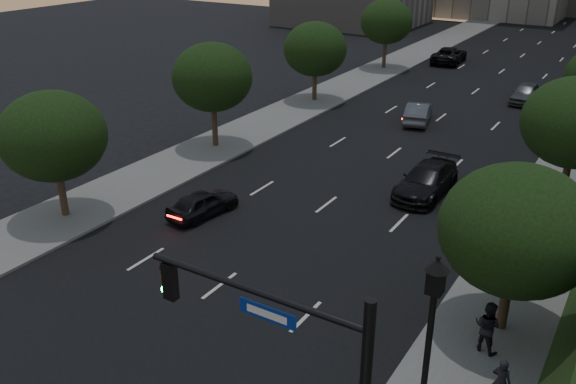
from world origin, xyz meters
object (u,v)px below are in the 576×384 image
Objects in this scene: sedan_mid_left at (418,112)px; sedan_near_right at (426,180)px; sedan_far_left at (449,55)px; sedan_far_right at (526,93)px; street_lamp at (428,350)px; sedan_near_left at (203,203)px; pedestrian_c at (523,272)px; pedestrian_a at (501,382)px; pedestrian_b at (487,327)px.

sedan_near_right is (4.94, -11.96, 0.04)m from sedan_mid_left.
sedan_far_right is (10.05, -11.55, -0.03)m from sedan_far_left.
street_lamp is at bearing -69.86° from sedan_near_right.
sedan_mid_left reaches higher than sedan_near_left.
sedan_far_left is at bearing 106.74° from sedan_near_right.
sedan_near_right is at bearing 109.48° from street_lamp.
pedestrian_c is (6.50, -7.18, 0.14)m from sedan_near_right.
pedestrian_c is (-0.82, 6.71, -0.00)m from pedestrian_a.
sedan_near_left is (-14.07, 7.52, -1.97)m from street_lamp.
sedan_far_right is 29.42m from pedestrian_c.
sedan_far_left reaches higher than sedan_near_right.
pedestrian_c is at bearing 107.69° from sedan_mid_left.
pedestrian_b reaches higher than sedan_near_right.
street_lamp reaches higher than sedan_near_right.
street_lamp is 37.79m from sedan_far_right.
sedan_mid_left is at bearing 113.09° from sedan_near_right.
street_lamp is 16.84m from sedan_near_right.
sedan_mid_left is at bearing -46.09° from pedestrian_c.
pedestrian_b is at bearing 105.27° from sedan_far_left.
sedan_far_left is at bearing 131.09° from sedan_far_right.
pedestrian_c reaches higher than sedan_near_right.
pedestrian_b is 4.44m from pedestrian_c.
sedan_near_left is 31.21m from sedan_far_right.
sedan_near_right is (9.56, -33.16, -0.02)m from sedan_far_left.
pedestrian_c is at bearing 83.94° from street_lamp.
sedan_near_left is at bearing 17.21° from pedestrian_c.
pedestrian_a is (7.32, -13.89, 0.15)m from sedan_near_right.
sedan_mid_left is 0.78× the size of sedan_far_left.
sedan_near_left is at bearing -135.09° from sedan_near_right.
sedan_far_right is at bearing -73.48° from pedestrian_a.
sedan_near_right is at bearing -91.27° from sedan_far_right.
sedan_far_left is at bearing -55.23° from pedestrian_c.
sedan_mid_left is (3.55, 20.23, 0.08)m from sedan_near_left.
sedan_far_right is 33.74m from pedestrian_b.
sedan_far_left is 3.74× the size of pedestrian_c.
pedestrian_c is at bearing -78.19° from sedan_far_right.
pedestrian_c reaches higher than sedan_far_left.
sedan_near_left is 15.16m from pedestrian_b.
sedan_mid_left is at bearing -91.30° from sedan_near_left.
pedestrian_b is at bearing -60.04° from pedestrian_a.
sedan_near_left is 2.49× the size of pedestrian_c.
pedestrian_b is at bearing 102.31° from sedan_mid_left.
sedan_mid_left is at bearing 98.08° from sedan_far_left.
sedan_near_right is at bearing 99.28° from sedan_mid_left.
sedan_far_right is (5.43, 9.65, 0.03)m from sedan_mid_left.
pedestrian_c is at bearing -47.22° from sedan_near_right.
pedestrian_a is (12.26, -25.86, 0.19)m from sedan_mid_left.
sedan_near_right is 2.91× the size of pedestrian_b.
sedan_mid_left is 2.43× the size of pedestrian_b.
street_lamp reaches higher than sedan_near_left.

